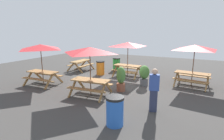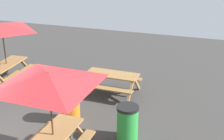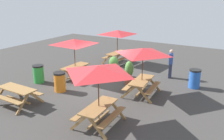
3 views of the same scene
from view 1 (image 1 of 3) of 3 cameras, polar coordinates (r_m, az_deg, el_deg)
The scene contains 12 objects.
ground_plane at distance 10.21m, azimuth 0.51°, elevation -4.56°, with size 24.88×24.88×0.00m, color #3D3A38.
picnic_table_0 at distance 10.51m, azimuth -22.27°, elevation 6.08°, with size 2.12×2.12×2.34m.
picnic_table_1 at distance 10.41m, azimuth 25.39°, elevation 5.76°, with size 2.81×2.81×2.34m.
picnic_table_2 at distance 13.87m, azimuth -10.13°, elevation 2.21°, with size 1.56×1.82×0.81m.
picnic_table_3 at distance 11.69m, azimuth 5.21°, elevation 7.52°, with size 2.83×2.83×2.34m.
picnic_table_4 at distance 8.08m, azimuth -7.25°, elevation 5.25°, with size 2.18×2.18×2.34m.
trash_bin_blue at distance 5.77m, azimuth 0.93°, elevation -13.21°, with size 0.59×0.59×0.98m.
trash_bin_orange at distance 12.27m, azimuth -3.81°, elevation 0.72°, with size 0.59×0.59×0.98m.
trash_bin_green at distance 13.71m, azimuth 1.45°, elevation 1.99°, with size 0.59×0.59×0.98m.
potted_plant_0 at distance 9.91m, azimuth 10.48°, elevation -1.47°, with size 0.57×0.57×1.15m.
potted_plant_1 at distance 8.89m, azimuth 2.94°, elevation -2.87°, with size 0.46×0.46×1.26m.
person_standing at distance 6.74m, azimuth 13.51°, elevation -6.11°, with size 0.41×0.32×1.67m.
Camera 1 is at (4.37, -8.72, 3.00)m, focal length 28.00 mm.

